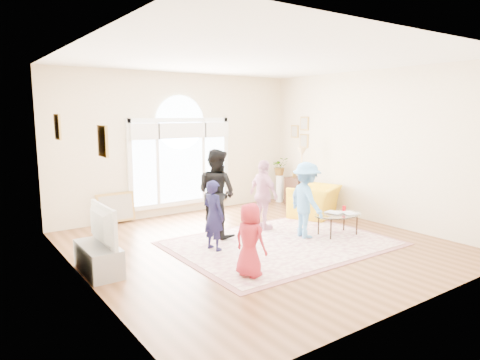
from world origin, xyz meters
TOP-DOWN VIEW (x-y plane):
  - ground at (0.00, 0.00)m, footprint 6.00×6.00m
  - room_shell at (0.01, 2.83)m, footprint 6.00×6.00m
  - area_rug at (0.35, -0.19)m, footprint 3.60×2.60m
  - rug_border at (0.35, -0.19)m, footprint 3.80×2.80m
  - tv_console at (-2.75, 0.30)m, footprint 0.45×1.00m
  - television at (-2.74, 0.30)m, footprint 0.17×1.02m
  - coffee_table at (1.56, -0.40)m, footprint 1.06×0.75m
  - armchair at (2.25, 0.91)m, footprint 1.38×1.32m
  - side_cabinet at (2.78, 2.07)m, footprint 0.40×0.50m
  - floor_lamp at (2.50, 1.62)m, footprint 0.26×0.26m
  - plant_pedestal at (2.70, 2.63)m, footprint 0.20×0.20m
  - potted_plant at (2.70, 2.63)m, footprint 0.54×0.51m
  - leaning_picture at (-1.59, 2.90)m, footprint 0.80×0.14m
  - child_red at (-1.05, -1.11)m, footprint 0.46×0.59m
  - child_navy at (-0.84, 0.20)m, footprint 0.37×0.49m
  - child_black at (-0.36, 0.86)m, footprint 0.82×0.94m
  - child_pink at (0.65, 0.73)m, footprint 0.34×0.81m
  - child_blue at (0.96, -0.16)m, footprint 0.68×0.99m

SIDE VIEW (x-z plane):
  - ground at x=0.00m, z-range 0.00..0.00m
  - leaning_picture at x=-1.59m, z-range -0.31..0.31m
  - rug_border at x=0.35m, z-range 0.00..0.01m
  - area_rug at x=0.35m, z-range 0.00..0.02m
  - tv_console at x=-2.75m, z-range 0.00..0.42m
  - side_cabinet at x=2.78m, z-range 0.00..0.70m
  - plant_pedestal at x=2.70m, z-range 0.00..0.70m
  - armchair at x=2.25m, z-range 0.00..0.70m
  - coffee_table at x=1.56m, z-range 0.13..0.67m
  - child_red at x=-1.05m, z-range 0.02..1.08m
  - child_navy at x=-0.84m, z-range 0.02..1.21m
  - child_pink at x=0.65m, z-range 0.02..1.41m
  - television at x=-2.74m, z-range 0.42..1.01m
  - child_blue at x=0.96m, z-range 0.02..1.43m
  - child_black at x=-0.36m, z-range 0.02..1.66m
  - potted_plant at x=2.70m, z-range 0.70..1.17m
  - floor_lamp at x=2.50m, z-range 0.53..2.04m
  - room_shell at x=0.01m, z-range -1.43..4.57m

